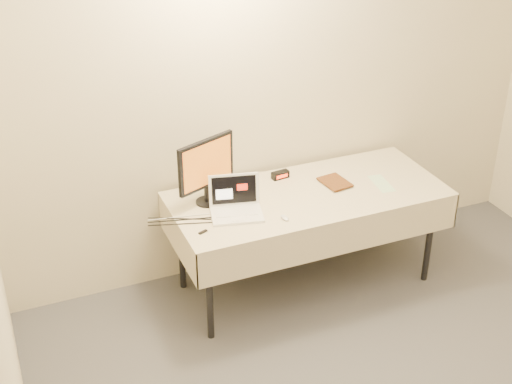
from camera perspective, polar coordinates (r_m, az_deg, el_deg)
name	(u,v)px	position (r m, az deg, el deg)	size (l,w,h in m)	color
back_wall	(282,85)	(4.91, 2.06, 8.56)	(4.00, 0.10, 2.70)	beige
table	(308,201)	(4.83, 4.17, -0.74)	(1.86, 0.81, 0.74)	black
laptop	(236,204)	(4.54, -1.64, -0.98)	(0.38, 0.33, 0.23)	white
monitor	(206,167)	(4.56, -4.01, 2.05)	(0.42, 0.20, 0.45)	black
book	(326,172)	(4.83, 5.60, 1.57)	(0.16, 0.02, 0.22)	brown
alarm_clock	(280,175)	(4.97, 1.95, 1.38)	(0.13, 0.07, 0.05)	black
clicker	(285,218)	(4.49, 2.32, -2.06)	(0.04, 0.08, 0.02)	silver
paper_form	(382,183)	(4.98, 10.01, 0.68)	(0.10, 0.26, 0.00)	#C2ECBC
usb_dongle	(203,232)	(4.36, -4.27, -3.21)	(0.06, 0.02, 0.01)	black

